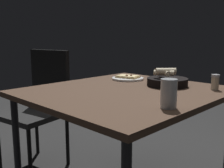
{
  "coord_description": "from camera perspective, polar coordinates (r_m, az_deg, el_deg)",
  "views": [
    {
      "loc": [
        -1.16,
        -1.03,
        1.06
      ],
      "look_at": [
        -0.07,
        0.05,
        0.78
      ],
      "focal_mm": 42.9,
      "sensor_mm": 36.0,
      "label": 1
    }
  ],
  "objects": [
    {
      "name": "bread_basket",
      "position": [
        1.72,
        11.66,
        0.7
      ],
      "size": [
        0.26,
        0.26,
        0.12
      ],
      "color": "black",
      "rests_on": "dining_table"
    },
    {
      "name": "dining_table",
      "position": [
        1.6,
        2.91,
        -3.34
      ],
      "size": [
        1.09,
        0.99,
        0.75
      ],
      "color": "#4D3628",
      "rests_on": "ground"
    },
    {
      "name": "chair_far",
      "position": [
        2.25,
        -15.02,
        -3.5
      ],
      "size": [
        0.51,
        0.51,
        0.95
      ],
      "color": "black",
      "rests_on": "ground"
    },
    {
      "name": "beer_glass",
      "position": [
        1.2,
        11.99,
        -2.39
      ],
      "size": [
        0.07,
        0.07,
        0.13
      ],
      "color": "silver",
      "rests_on": "dining_table"
    },
    {
      "name": "pepper_shaker",
      "position": [
        1.68,
        21.11,
        0.19
      ],
      "size": [
        0.05,
        0.05,
        0.09
      ],
      "color": "#BFB299",
      "rests_on": "dining_table"
    },
    {
      "name": "pizza_plate",
      "position": [
        1.95,
        3.37,
        1.28
      ],
      "size": [
        0.23,
        0.23,
        0.04
      ],
      "color": "silver",
      "rests_on": "dining_table"
    }
  ]
}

